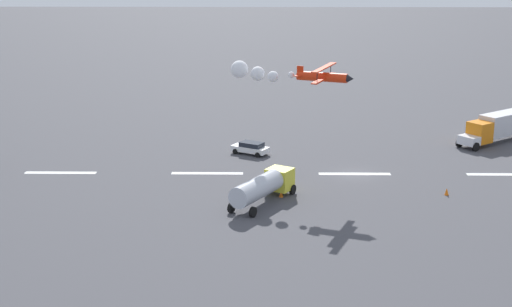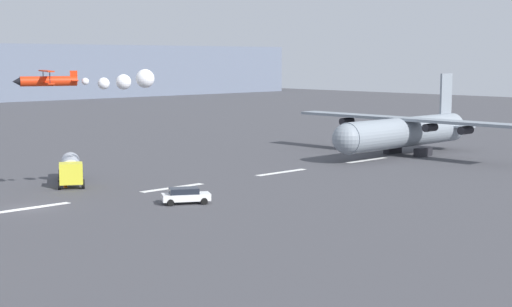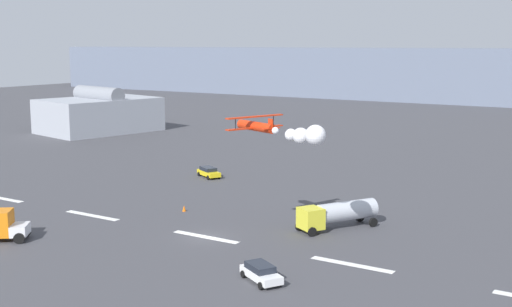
{
  "view_description": "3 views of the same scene",
  "coord_description": "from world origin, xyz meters",
  "px_view_note": "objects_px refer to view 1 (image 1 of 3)",
  "views": [
    {
      "loc": [
        9.86,
        83.27,
        25.26
      ],
      "look_at": [
        10.95,
        2.35,
        2.96
      ],
      "focal_mm": 54.83,
      "sensor_mm": 36.0,
      "label": 1
    },
    {
      "loc": [
        -33.54,
        -65.58,
        13.72
      ],
      "look_at": [
        28.63,
        0.0,
        2.65
      ],
      "focal_mm": 54.93,
      "sensor_mm": 36.0,
      "label": 2
    },
    {
      "loc": [
        40.11,
        -53.88,
        19.83
      ],
      "look_at": [
        4.09,
        3.27,
        8.68
      ],
      "focal_mm": 47.02,
      "sensor_mm": 36.0,
      "label": 3
    }
  ],
  "objects_px": {
    "traffic_cone_near": "(447,191)",
    "traffic_cone_far": "(281,193)",
    "fuel_tanker_truck": "(263,186)",
    "semi_truck_orange": "(505,124)",
    "stunt_biplane_red": "(276,73)",
    "followme_car_yellow": "(251,148)"
  },
  "relations": [
    {
      "from": "semi_truck_orange",
      "to": "fuel_tanker_truck",
      "type": "bearing_deg",
      "value": 39.11
    },
    {
      "from": "fuel_tanker_truck",
      "to": "traffic_cone_far",
      "type": "relative_size",
      "value": 12.26
    },
    {
      "from": "stunt_biplane_red",
      "to": "followme_car_yellow",
      "type": "xyz_separation_m",
      "value": [
        2.86,
        -9.35,
        -10.69
      ]
    },
    {
      "from": "followme_car_yellow",
      "to": "stunt_biplane_red",
      "type": "bearing_deg",
      "value": 106.98
    },
    {
      "from": "semi_truck_orange",
      "to": "stunt_biplane_red",
      "type": "bearing_deg",
      "value": 28.93
    },
    {
      "from": "semi_truck_orange",
      "to": "traffic_cone_far",
      "type": "distance_m",
      "value": 37.6
    },
    {
      "from": "stunt_biplane_red",
      "to": "fuel_tanker_truck",
      "type": "distance_m",
      "value": 13.2
    },
    {
      "from": "stunt_biplane_red",
      "to": "traffic_cone_near",
      "type": "bearing_deg",
      "value": 160.95
    },
    {
      "from": "traffic_cone_far",
      "to": "stunt_biplane_red",
      "type": "bearing_deg",
      "value": -85.29
    },
    {
      "from": "fuel_tanker_truck",
      "to": "followme_car_yellow",
      "type": "distance_m",
      "value": 18.25
    },
    {
      "from": "traffic_cone_near",
      "to": "traffic_cone_far",
      "type": "xyz_separation_m",
      "value": [
        16.91,
        0.83,
        0.0
      ]
    },
    {
      "from": "stunt_biplane_red",
      "to": "fuel_tanker_truck",
      "type": "bearing_deg",
      "value": 81.91
    },
    {
      "from": "semi_truck_orange",
      "to": "traffic_cone_far",
      "type": "xyz_separation_m",
      "value": [
        29.37,
        23.41,
        -1.75
      ]
    },
    {
      "from": "traffic_cone_near",
      "to": "fuel_tanker_truck",
      "type": "bearing_deg",
      "value": 8.41
    },
    {
      "from": "fuel_tanker_truck",
      "to": "traffic_cone_far",
      "type": "distance_m",
      "value": 2.99
    },
    {
      "from": "stunt_biplane_red",
      "to": "traffic_cone_near",
      "type": "xyz_separation_m",
      "value": [
        -17.48,
        6.03,
        -11.13
      ]
    },
    {
      "from": "stunt_biplane_red",
      "to": "followme_car_yellow",
      "type": "relative_size",
      "value": 2.68
    },
    {
      "from": "stunt_biplane_red",
      "to": "followme_car_yellow",
      "type": "bearing_deg",
      "value": -73.02
    },
    {
      "from": "fuel_tanker_truck",
      "to": "traffic_cone_far",
      "type": "height_order",
      "value": "fuel_tanker_truck"
    },
    {
      "from": "semi_truck_orange",
      "to": "fuel_tanker_truck",
      "type": "distance_m",
      "value": 40.19
    },
    {
      "from": "followme_car_yellow",
      "to": "traffic_cone_near",
      "type": "distance_m",
      "value": 25.5
    },
    {
      "from": "traffic_cone_near",
      "to": "followme_car_yellow",
      "type": "bearing_deg",
      "value": -37.12
    }
  ]
}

